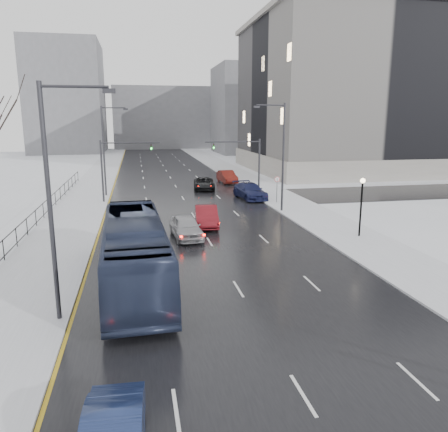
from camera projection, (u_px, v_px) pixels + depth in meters
road at (174, 184)px, 58.78m from camera, size 16.00×150.00×0.04m
cross_road at (184, 200)px, 47.29m from camera, size 130.00×10.00×0.04m
sidewalk_left at (94, 186)px, 56.76m from camera, size 5.00×150.00×0.16m
sidewalk_right at (250, 182)px, 60.77m from camera, size 5.00×150.00×0.16m
park_strip at (15, 188)px, 54.95m from camera, size 14.00×150.00×0.12m
iron_fence at (8, 244)px, 27.38m from camera, size 0.06×70.00×1.30m
streetlight_r_mid at (281, 152)px, 39.98m from camera, size 2.95×0.25×10.00m
streetlight_l_near at (55, 193)px, 17.71m from camera, size 2.95×0.25×10.00m
streetlight_l_far at (106, 146)px, 48.35m from camera, size 2.95×0.25×10.00m
lamppost_r_mid at (362, 199)px, 31.52m from camera, size 0.36×0.36×4.28m
mast_signal_right at (250, 161)px, 47.80m from camera, size 6.10×0.33×6.50m
mast_signal_left at (112, 163)px, 45.00m from camera, size 6.10×0.33×6.50m
no_uturn_sign at (277, 182)px, 44.72m from camera, size 0.60×0.06×2.70m
civic_building at (372, 104)px, 74.53m from camera, size 41.00×31.00×24.80m
bldg_far_right at (262, 110)px, 114.41m from camera, size 24.00×20.00×22.00m
bldg_far_left at (67, 98)px, 113.79m from camera, size 18.00×22.00×28.00m
bldg_far_center at (164, 118)px, 134.20m from camera, size 30.00×18.00×18.00m
bus at (135, 252)px, 22.56m from camera, size 3.49×13.09×3.62m
sedan_center_near at (186, 227)px, 31.89m from camera, size 2.37×4.98×1.65m
sedan_right_near at (206, 216)px, 35.48m from camera, size 2.23×5.18×1.66m
sedan_right_cross at (204, 184)px, 54.07m from camera, size 3.06×5.61×1.49m
sedan_right_far at (250, 191)px, 47.78m from camera, size 3.13×6.14×1.70m
sedan_right_distant at (227, 177)px, 59.68m from camera, size 2.18×5.26×1.69m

